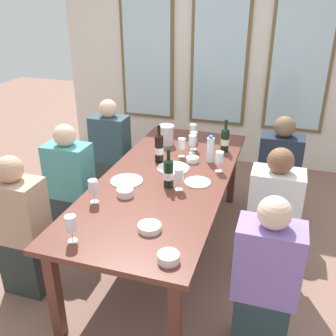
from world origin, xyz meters
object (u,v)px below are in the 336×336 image
object	(u,v)px
tasting_bowl_2	(192,159)
seated_person_0	(21,230)
wine_glass_7	(179,175)
white_plate_0	(127,181)
wine_bottle_1	(225,139)
wine_bottle_2	(168,173)
tasting_bowl_0	(150,227)
white_plate_1	(198,182)
metal_pitcher	(166,135)
seated_person_3	(273,220)
wine_glass_0	(93,187)
white_plate_2	(173,168)
wine_bottle_0	(159,148)
seated_person_2	(71,187)
seated_person_1	(265,283)
tasting_bowl_1	(168,258)
water_bottle	(210,150)
wine_glass_1	(71,224)
wine_glass_5	(219,158)
seated_person_4	(111,153)
wine_glass_3	(193,129)
seated_person_5	(278,176)
wine_glass_4	(182,144)
wine_glass_2	(192,141)
dining_table	(166,184)
wine_glass_6	(194,138)
tasting_bowl_3	(125,192)

from	to	relation	value
tasting_bowl_2	seated_person_0	xyz separation A→B (m)	(-1.00, -1.09, -0.24)
wine_glass_7	white_plate_0	bearing A→B (deg)	178.90
wine_bottle_1	wine_bottle_2	bearing A→B (deg)	-108.78
tasting_bowl_0	white_plate_1	bearing A→B (deg)	79.34
metal_pitcher	seated_person_3	size ratio (longest dim) A/B	0.17
tasting_bowl_0	wine_glass_0	size ratio (longest dim) A/B	0.86
white_plate_2	wine_bottle_0	size ratio (longest dim) A/B	0.82
white_plate_2	seated_person_2	world-z (taller)	seated_person_2
tasting_bowl_2	seated_person_1	bearing A→B (deg)	-56.73
seated_person_1	seated_person_2	bearing A→B (deg)	157.24
tasting_bowl_1	seated_person_0	distance (m)	1.26
metal_pitcher	tasting_bowl_2	distance (m)	0.49
wine_bottle_1	white_plate_0	bearing A→B (deg)	-126.12
water_bottle	wine_glass_1	bearing A→B (deg)	-111.17
white_plate_1	wine_glass_1	world-z (taller)	wine_glass_1
wine_glass_5	metal_pitcher	bearing A→B (deg)	142.97
wine_glass_1	seated_person_4	xyz separation A→B (m)	(-0.60, 1.78, -0.33)
wine_bottle_2	wine_glass_3	size ratio (longest dim) A/B	1.77
white_plate_0	wine_glass_1	distance (m)	0.83
wine_glass_1	tasting_bowl_1	bearing A→B (deg)	-0.78
wine_bottle_0	wine_glass_5	xyz separation A→B (m)	(0.53, -0.04, -0.01)
seated_person_0	seated_person_5	distance (m)	2.28
wine_glass_3	seated_person_4	bearing A→B (deg)	-175.66
wine_bottle_1	wine_glass_0	xyz separation A→B (m)	(-0.72, -1.22, 0.00)
wine_glass_5	wine_glass_4	bearing A→B (deg)	151.51
water_bottle	seated_person_2	size ratio (longest dim) A/B	0.22
tasting_bowl_0	wine_glass_2	xyz separation A→B (m)	(-0.05, 1.29, 0.10)
dining_table	wine_glass_0	xyz separation A→B (m)	(-0.36, -0.53, 0.19)
seated_person_1	seated_person_5	distance (m)	1.51
white_plate_0	tasting_bowl_0	bearing A→B (deg)	-55.10
white_plate_2	wine_bottle_1	distance (m)	0.63
wine_glass_7	seated_person_3	bearing A→B (deg)	10.91
white_plate_1	wine_glass_1	xyz separation A→B (m)	(-0.54, -0.97, 0.11)
wine_glass_5	wine_glass_6	bearing A→B (deg)	128.49
seated_person_0	seated_person_1	distance (m)	1.74
wine_glass_2	seated_person_2	distance (m)	1.17
tasting_bowl_2	wine_glass_1	world-z (taller)	wine_glass_1
tasting_bowl_1	wine_glass_6	xyz separation A→B (m)	(-0.27, 1.64, 0.10)
wine_bottle_0	wine_glass_7	bearing A→B (deg)	-55.46
seated_person_5	wine_bottle_0	bearing A→B (deg)	-155.38
wine_bottle_1	wine_glass_5	distance (m)	0.46
white_plate_0	white_plate_1	xyz separation A→B (m)	(0.54, 0.14, 0.00)
wine_glass_1	seated_person_1	bearing A→B (deg)	11.17
seated_person_3	tasting_bowl_3	bearing A→B (deg)	-161.84
white_plate_1	wine_glass_2	xyz separation A→B (m)	(-0.19, 0.57, 0.12)
seated_person_3	seated_person_5	distance (m)	0.78
tasting_bowl_2	wine_glass_6	xyz separation A→B (m)	(-0.06, 0.28, 0.10)
dining_table	seated_person_0	distance (m)	1.15
white_plate_1	wine_glass_0	world-z (taller)	wine_glass_0
wine_glass_4	seated_person_4	xyz separation A→B (m)	(-0.88, 0.35, -0.33)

